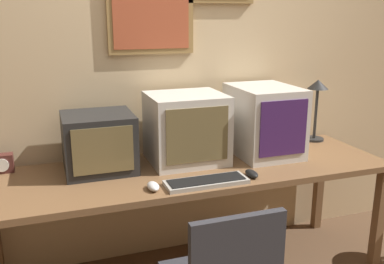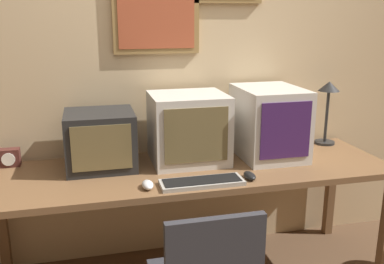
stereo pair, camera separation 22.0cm
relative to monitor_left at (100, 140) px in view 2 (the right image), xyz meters
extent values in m
cube|color=#D1B284|center=(0.51, 0.27, 0.42)|extent=(8.00, 0.05, 2.60)
cube|color=olive|center=(0.38, 0.23, 0.69)|extent=(0.53, 0.02, 0.45)
cube|color=#AD4C2D|center=(0.38, 0.21, 0.69)|extent=(0.46, 0.01, 0.39)
cube|color=brown|center=(0.51, -0.14, -0.18)|extent=(2.33, 0.71, 0.04)
cube|color=brown|center=(-0.61, 0.16, -0.54)|extent=(0.06, 0.06, 0.69)
cube|color=brown|center=(1.62, 0.16, -0.54)|extent=(0.06, 0.06, 0.69)
cube|color=black|center=(0.00, 0.00, 0.00)|extent=(0.39, 0.36, 0.33)
cube|color=brown|center=(0.00, -0.18, 0.01)|extent=(0.32, 0.01, 0.25)
cube|color=beige|center=(0.52, -0.01, 0.04)|extent=(0.44, 0.39, 0.41)
cube|color=brown|center=(0.52, -0.21, 0.05)|extent=(0.36, 0.01, 0.31)
cube|color=beige|center=(1.02, -0.03, 0.05)|extent=(0.37, 0.47, 0.43)
cube|color=#3D1E56|center=(1.02, -0.27, 0.06)|extent=(0.30, 0.01, 0.33)
cube|color=#A8A399|center=(0.50, -0.40, -0.15)|extent=(0.44, 0.15, 0.02)
cube|color=black|center=(0.50, -0.40, -0.14)|extent=(0.40, 0.12, 0.00)
ellipsoid|color=black|center=(0.77, -0.38, -0.15)|extent=(0.06, 0.11, 0.04)
ellipsoid|color=silver|center=(0.21, -0.38, -0.14)|extent=(0.06, 0.11, 0.04)
cube|color=#4C231E|center=(-0.52, 0.14, -0.11)|extent=(0.12, 0.07, 0.10)
cylinder|color=white|center=(-0.52, 0.10, -0.11)|extent=(0.08, 0.00, 0.08)
cylinder|color=black|center=(1.51, 0.11, -0.16)|extent=(0.14, 0.14, 0.02)
cylinder|color=black|center=(1.51, 0.11, 0.03)|extent=(0.02, 0.02, 0.36)
cone|color=black|center=(1.51, 0.11, 0.23)|extent=(0.14, 0.14, 0.06)
cube|color=#2D2D33|center=(0.37, -1.05, -0.22)|extent=(0.39, 0.04, 0.38)
camera|label=1|loc=(-0.26, -2.35, 0.69)|focal=40.00mm
camera|label=2|loc=(-0.05, -2.41, 0.69)|focal=40.00mm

